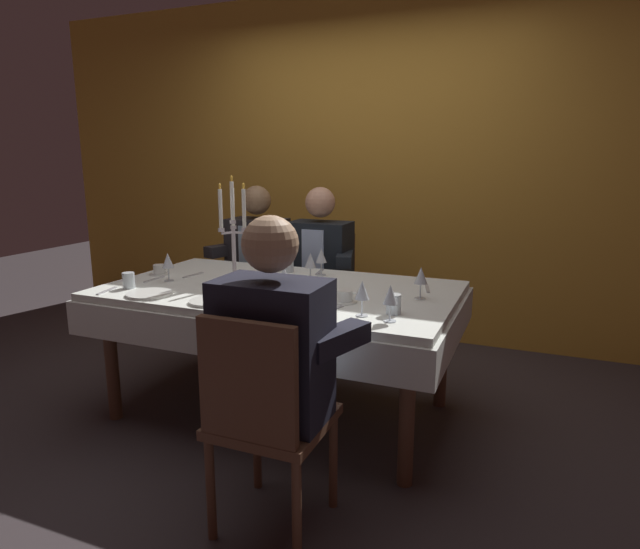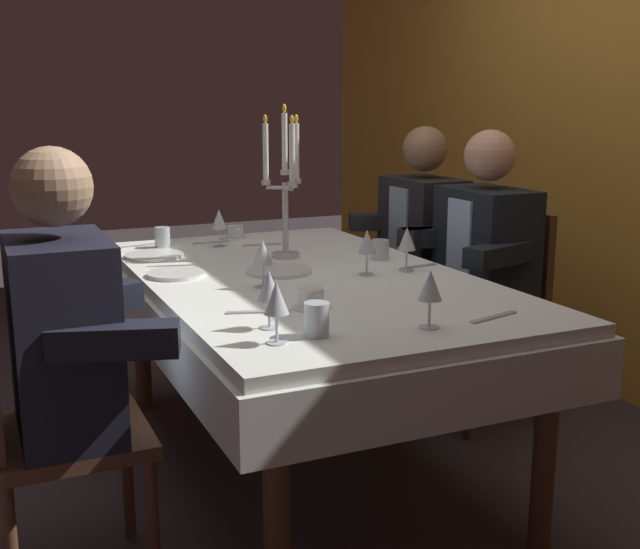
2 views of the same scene
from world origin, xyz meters
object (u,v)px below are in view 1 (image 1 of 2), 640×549
object	(u,v)px
dinner_plate_2	(263,287)
candelabra	(233,234)
dining_table	(280,308)
wine_glass_0	(362,291)
coffee_cup_1	(345,297)
dinner_plate_0	(149,294)
wine_glass_1	(390,296)
wine_glass_5	(168,262)
seated_diner_0	(258,254)
seated_diner_2	(271,349)
wine_glass_4	(421,277)
wine_glass_6	(284,276)
wine_glass_3	(321,257)
water_tumbler_0	(393,304)
dinner_plate_1	(210,301)
seated_diner_1	(321,259)
wine_glass_2	(310,261)
coffee_cup_0	(160,270)
water_tumbler_2	(288,266)
water_tumbler_1	(129,280)

from	to	relation	value
dinner_plate_2	candelabra	bearing A→B (deg)	153.69
dining_table	wine_glass_0	distance (m)	0.73
coffee_cup_1	dinner_plate_0	bearing A→B (deg)	-165.47
dinner_plate_2	wine_glass_1	size ratio (longest dim) A/B	1.46
wine_glass_5	seated_diner_0	distance (m)	1.00
seated_diner_2	wine_glass_4	bearing A→B (deg)	68.95
wine_glass_0	wine_glass_6	bearing A→B (deg)	161.86
dinner_plate_0	wine_glass_1	size ratio (longest dim) A/B	1.43
wine_glass_1	coffee_cup_1	xyz separation A→B (m)	(-0.29, 0.22, -0.09)
wine_glass_3	coffee_cup_1	distance (m)	0.64
water_tumbler_0	seated_diner_0	size ratio (longest dim) A/B	0.07
dinner_plate_1	seated_diner_1	bearing A→B (deg)	87.87
wine_glass_2	wine_glass_4	size ratio (longest dim) A/B	1.00
dining_table	wine_glass_3	xyz separation A→B (m)	(0.10, 0.37, 0.23)
wine_glass_1	wine_glass_6	bearing A→B (deg)	163.03
dinner_plate_2	coffee_cup_0	size ratio (longest dim) A/B	1.81
dinner_plate_1	wine_glass_6	xyz separation A→B (m)	(0.30, 0.22, 0.11)
wine_glass_6	water_tumbler_2	world-z (taller)	wine_glass_6
dinner_plate_0	seated_diner_0	world-z (taller)	seated_diner_0
wine_glass_3	wine_glass_6	bearing A→B (deg)	-86.81
water_tumbler_0	water_tumbler_1	bearing A→B (deg)	-177.28
dinner_plate_1	wine_glass_5	world-z (taller)	wine_glass_5
wine_glass_5	dinner_plate_0	bearing A→B (deg)	-69.94
wine_glass_6	wine_glass_0	bearing A→B (deg)	-18.14
wine_glass_4	dinner_plate_1	bearing A→B (deg)	-153.23
water_tumbler_2	wine_glass_4	bearing A→B (deg)	-20.37
wine_glass_1	wine_glass_5	bearing A→B (deg)	168.80
wine_glass_6	wine_glass_2	bearing A→B (deg)	94.52
wine_glass_4	coffee_cup_1	distance (m)	0.40
wine_glass_1	wine_glass_2	size ratio (longest dim) A/B	1.00
candelabra	wine_glass_1	distance (m)	1.15
dinner_plate_2	wine_glass_0	world-z (taller)	wine_glass_0
dining_table	wine_glass_4	bearing A→B (deg)	3.64
wine_glass_2	water_tumbler_2	xyz separation A→B (m)	(-0.23, 0.18, -0.08)
coffee_cup_1	seated_diner_0	xyz separation A→B (m)	(-1.06, 1.05, -0.03)
candelabra	seated_diner_1	size ratio (longest dim) A/B	0.48
coffee_cup_0	seated_diner_0	world-z (taller)	seated_diner_0
dinner_plate_0	wine_glass_4	world-z (taller)	wine_glass_4
wine_glass_5	water_tumbler_2	distance (m)	0.73
candelabra	dining_table	bearing A→B (deg)	-10.43
dining_table	wine_glass_5	size ratio (longest dim) A/B	11.83
wine_glass_6	wine_glass_4	bearing A→B (deg)	21.35
wine_glass_3	seated_diner_0	distance (m)	0.89
wine_glass_4	wine_glass_1	bearing A→B (deg)	-95.22
dining_table	wine_glass_0	bearing A→B (deg)	-30.91
wine_glass_0	water_tumbler_2	world-z (taller)	wine_glass_0
dining_table	wine_glass_0	xyz separation A→B (m)	(0.59, -0.35, 0.23)
wine_glass_1	coffee_cup_1	world-z (taller)	wine_glass_1
dinner_plate_0	wine_glass_0	world-z (taller)	wine_glass_0
water_tumbler_0	seated_diner_0	xyz separation A→B (m)	(-1.33, 1.15, -0.05)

